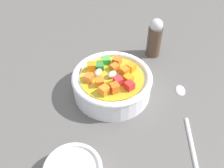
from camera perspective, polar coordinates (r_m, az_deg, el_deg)
ground_plane at (r=52.44cm, az=0.00°, el=-2.63°), size 140.00×140.00×2.00cm
soup_bowl_main at (r=49.77cm, az=-0.01°, el=0.29°), size 16.01×16.01×6.11cm
spoon at (r=47.79cm, az=17.18°, el=-9.18°), size 18.54×16.77×0.79cm
pepper_shaker at (r=59.49cm, az=9.80°, el=10.48°), size 3.37×3.37×9.60cm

